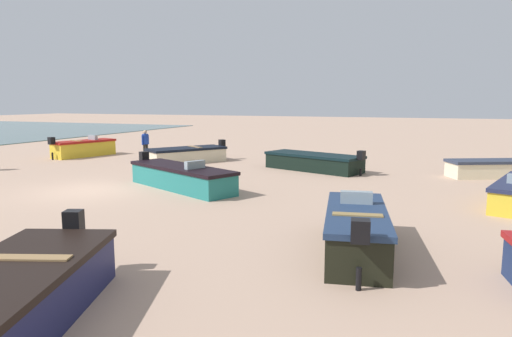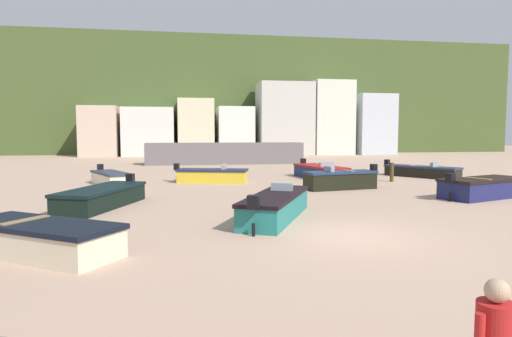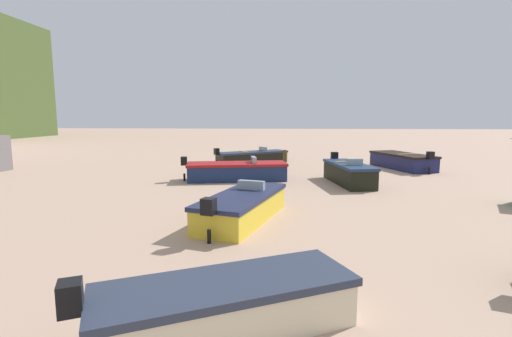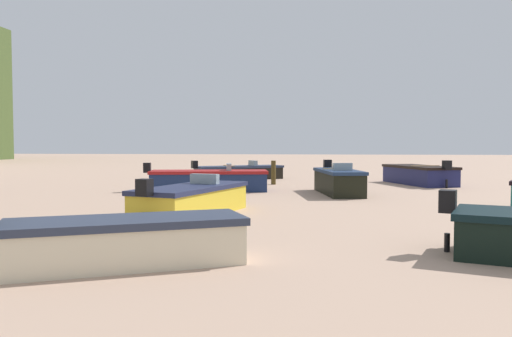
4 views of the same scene
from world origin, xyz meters
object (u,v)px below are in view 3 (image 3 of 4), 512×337
object	(u,v)px
boat_cream_10	(225,305)
mooring_post_near_water	(285,160)
boat_black_1	(252,157)
boat_navy_3	(402,161)
boat_black_0	(348,173)
boat_yellow_7	(243,207)
boat_navy_2	(237,171)

from	to	relation	value
boat_cream_10	mooring_post_near_water	size ratio (longest dim) A/B	3.45
boat_black_1	mooring_post_near_water	world-z (taller)	mooring_post_near_water
boat_navy_3	mooring_post_near_water	size ratio (longest dim) A/B	4.08
boat_black_0	boat_yellow_7	distance (m)	7.63
boat_yellow_7	boat_cream_10	xyz separation A→B (m)	(-5.73, -0.36, -0.03)
boat_navy_2	mooring_post_near_water	xyz separation A→B (m)	(3.73, -2.33, 0.14)
mooring_post_near_water	boat_navy_3	bearing A→B (deg)	-82.24
boat_navy_2	boat_cream_10	xyz separation A→B (m)	(-12.69, -1.41, -0.05)
boat_black_0	boat_black_1	xyz separation A→B (m)	(7.49, 5.04, -0.10)
boat_yellow_7	boat_black_1	bearing A→B (deg)	109.69
boat_navy_2	boat_navy_3	distance (m)	10.36
boat_black_0	boat_navy_3	size ratio (longest dim) A/B	0.90
boat_black_0	boat_navy_3	bearing A→B (deg)	-138.17
boat_cream_10	boat_black_1	bearing A→B (deg)	158.07
boat_black_0	mooring_post_near_water	world-z (taller)	boat_black_0
boat_black_1	boat_yellow_7	distance (m)	13.90
boat_navy_3	boat_yellow_7	bearing A→B (deg)	-144.77
boat_black_0	boat_black_1	size ratio (longest dim) A/B	0.87
boat_navy_3	boat_navy_2	bearing A→B (deg)	-172.76
mooring_post_near_water	boat_yellow_7	bearing A→B (deg)	173.13
boat_yellow_7	boat_cream_10	world-z (taller)	boat_yellow_7
boat_black_1	boat_yellow_7	size ratio (longest dim) A/B	1.08
boat_navy_3	mooring_post_near_water	distance (m)	6.98
boat_black_0	boat_navy_2	world-z (taller)	boat_black_0
boat_navy_2	boat_yellow_7	world-z (taller)	boat_navy_2
boat_black_0	boat_cream_10	bearing A→B (deg)	61.95
boat_black_1	boat_yellow_7	bearing A→B (deg)	-29.83
boat_cream_10	boat_black_0	bearing A→B (deg)	137.02
boat_black_0	mooring_post_near_water	size ratio (longest dim) A/B	3.67
boat_cream_10	mooring_post_near_water	distance (m)	16.45
boat_yellow_7	boat_cream_10	distance (m)	5.74
boat_navy_2	boat_yellow_7	size ratio (longest dim) A/B	1.15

